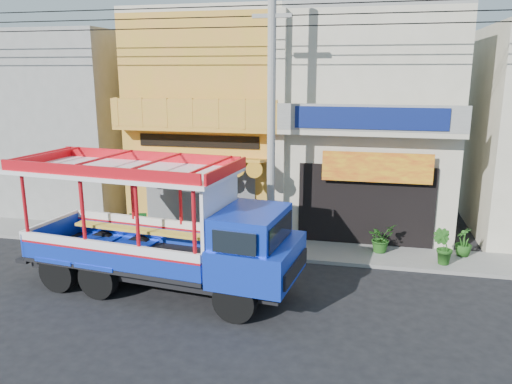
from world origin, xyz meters
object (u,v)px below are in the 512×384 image
at_px(potted_plant_b, 443,247).
at_px(potted_plant_c, 464,242).
at_px(potted_plant_a, 381,238).
at_px(songthaew_truck, 177,231).
at_px(green_sign, 139,228).
at_px(utility_pole, 276,103).

xyz_separation_m(potted_plant_b, potted_plant_c, (0.77, 0.88, -0.08)).
bearing_deg(potted_plant_a, songthaew_truck, 171.55).
bearing_deg(potted_plant_b, potted_plant_a, 8.34).
xyz_separation_m(green_sign, potted_plant_b, (10.37, -0.21, 0.16)).
relative_size(utility_pole, songthaew_truck, 3.43).
relative_size(green_sign, potted_plant_a, 0.96).
bearing_deg(songthaew_truck, potted_plant_b, 25.54).
height_order(green_sign, potted_plant_c, potted_plant_c).
distance_m(utility_pole, green_sign, 6.83).
distance_m(songthaew_truck, potted_plant_a, 7.04).
bearing_deg(potted_plant_c, potted_plant_b, -32.24).
bearing_deg(green_sign, potted_plant_a, 3.18).
relative_size(potted_plant_a, potted_plant_b, 0.87).
height_order(utility_pole, songthaew_truck, utility_pole).
bearing_deg(utility_pole, green_sign, 174.31).
bearing_deg(utility_pole, potted_plant_a, 16.04).
relative_size(green_sign, potted_plant_c, 0.98).
bearing_deg(songthaew_truck, green_sign, 128.59).
height_order(songthaew_truck, potted_plant_c, songthaew_truck).
bearing_deg(green_sign, potted_plant_b, -1.15).
xyz_separation_m(songthaew_truck, green_sign, (-2.98, 3.74, -1.27)).
bearing_deg(potted_plant_a, potted_plant_c, -41.33).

